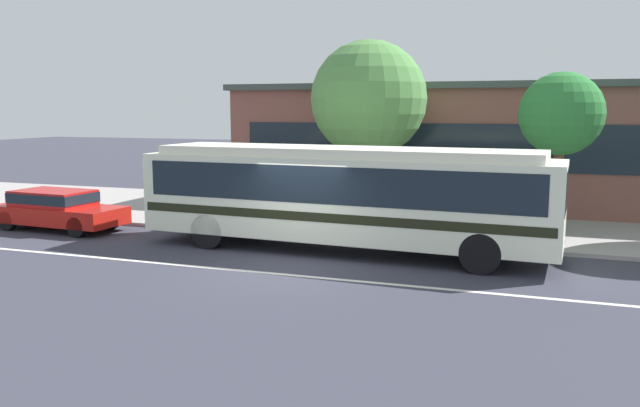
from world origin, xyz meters
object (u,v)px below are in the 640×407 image
Objects in this scene: transit_bus at (344,192)px; street_tree_mid_block at (561,115)px; pedestrian_waiting_near_sign at (448,206)px; bus_stop_sign at (551,190)px; street_tree_near_stop at (369,99)px; sedan_behind_bus at (57,208)px.

street_tree_mid_block reaches higher than transit_bus.
bus_stop_sign is at bearing -2.98° from pedestrian_waiting_near_sign.
transit_bus is at bearing -158.28° from bus_stop_sign.
pedestrian_waiting_near_sign is at bearing 177.02° from bus_stop_sign.
pedestrian_waiting_near_sign is at bearing -38.51° from street_tree_near_stop.
street_tree_near_stop is 6.24m from street_tree_mid_block.
sedan_behind_bus is at bearing 179.82° from transit_bus.
street_tree_mid_block is at bearing 84.37° from bus_stop_sign.
transit_bus is 3.45m from pedestrian_waiting_near_sign.
sedan_behind_bus is 12.57m from pedestrian_waiting_near_sign.
street_tree_near_stop is (-0.63, 4.78, 2.57)m from transit_bus.
bus_stop_sign is (15.20, 2.10, 0.96)m from sedan_behind_bus.
street_tree_near_stop is (-5.98, 2.65, 2.57)m from bus_stop_sign.
pedestrian_waiting_near_sign is (12.36, 2.25, 0.36)m from sedan_behind_bus.
street_tree_mid_block reaches higher than sedan_behind_bus.
pedestrian_waiting_near_sign is at bearing 10.33° from sedan_behind_bus.
sedan_behind_bus is at bearing -172.12° from bus_stop_sign.
street_tree_mid_block is (0.20, 1.98, 2.06)m from bus_stop_sign.
transit_bus is 6.94× the size of pedestrian_waiting_near_sign.
pedestrian_waiting_near_sign is 0.68× the size of bus_stop_sign.
pedestrian_waiting_near_sign is 0.34× the size of street_tree_mid_block.
sedan_behind_bus is 2.71× the size of pedestrian_waiting_near_sign.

